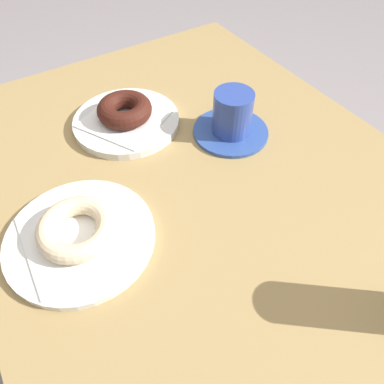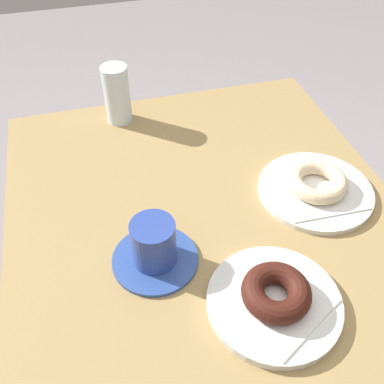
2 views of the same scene
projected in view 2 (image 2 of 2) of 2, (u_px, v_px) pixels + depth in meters
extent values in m
plane|color=gray|center=(205.00, 384.00, 1.30)|extent=(6.00, 6.00, 0.00)
cube|color=#987C4A|center=(213.00, 236.00, 0.82)|extent=(0.94, 0.75, 0.04)
cylinder|color=olive|center=(260.00, 194.00, 1.41)|extent=(0.07, 0.07, 0.67)
cylinder|color=olive|center=(72.00, 231.00, 1.30)|extent=(0.07, 0.07, 0.67)
cylinder|color=silver|center=(315.00, 190.00, 0.88)|extent=(0.23, 0.23, 0.01)
cube|color=white|center=(316.00, 188.00, 0.87)|extent=(0.16, 0.16, 0.00)
torus|color=beige|center=(317.00, 182.00, 0.86)|extent=(0.12, 0.12, 0.03)
cylinder|color=silver|center=(274.00, 302.00, 0.69)|extent=(0.21, 0.21, 0.02)
cube|color=white|center=(275.00, 299.00, 0.68)|extent=(0.20, 0.20, 0.00)
torus|color=#3B170F|center=(276.00, 292.00, 0.67)|extent=(0.11, 0.11, 0.04)
cylinder|color=silver|center=(117.00, 95.00, 1.01)|extent=(0.06, 0.06, 0.14)
cylinder|color=#2D4B93|center=(155.00, 259.00, 0.76)|extent=(0.15, 0.15, 0.01)
cylinder|color=#2B4294|center=(154.00, 243.00, 0.72)|extent=(0.08, 0.08, 0.08)
cylinder|color=black|center=(152.00, 227.00, 0.70)|extent=(0.07, 0.07, 0.00)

